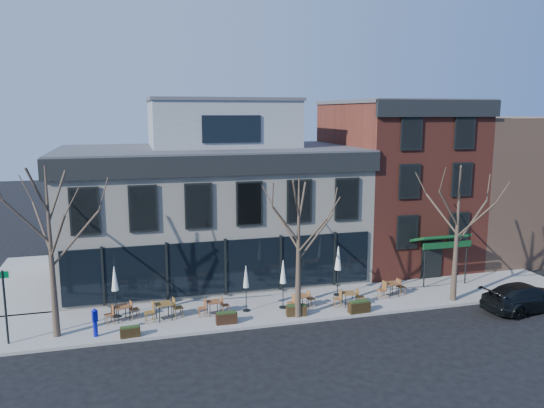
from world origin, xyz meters
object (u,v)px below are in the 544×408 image
object	(u,v)px
parked_sedan	(525,297)
call_box	(95,322)
cafe_set_0	(122,312)
umbrella_0	(115,281)

from	to	relation	value
parked_sedan	call_box	bearing A→B (deg)	76.40
parked_sedan	call_box	world-z (taller)	call_box
call_box	cafe_set_0	bearing A→B (deg)	54.38
cafe_set_0	umbrella_0	xyz separation A→B (m)	(-0.28, 0.58, 1.40)
parked_sedan	cafe_set_0	bearing A→B (deg)	71.62
umbrella_0	cafe_set_0	bearing A→B (deg)	-64.02
call_box	umbrella_0	xyz separation A→B (m)	(0.89, 2.22, 1.14)
call_box	umbrella_0	bearing A→B (deg)	68.21
umbrella_0	call_box	bearing A→B (deg)	-111.79
parked_sedan	umbrella_0	xyz separation A→B (m)	(-20.86, 4.38, 1.29)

